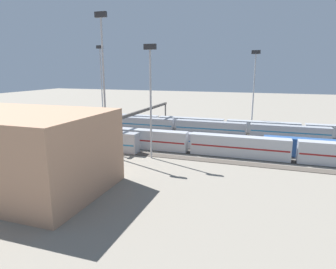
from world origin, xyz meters
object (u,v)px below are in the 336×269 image
(train_on_track_0, at_px, (191,123))
(light_mast_0, at_px, (101,75))
(train_on_track_5, at_px, (161,138))
(light_mast_3, at_px, (103,70))
(train_on_track_1, at_px, (210,127))
(signal_gantry, at_px, (144,112))
(light_mast_1, at_px, (151,87))
(light_mast_2, at_px, (254,80))
(train_on_track_7, at_px, (58,137))
(train_on_track_6, at_px, (145,139))

(train_on_track_0, distance_m, light_mast_0, 40.94)
(train_on_track_5, xyz_separation_m, light_mast_0, (35.02, -28.21, 16.56))
(train_on_track_5, xyz_separation_m, light_mast_3, (8.88, 13.79, 18.28))
(train_on_track_1, xyz_separation_m, signal_gantry, (18.08, 12.50, 5.73))
(train_on_track_1, height_order, light_mast_0, light_mast_0)
(train_on_track_1, distance_m, light_mast_1, 36.29)
(train_on_track_0, height_order, light_mast_2, light_mast_2)
(train_on_track_5, relative_size, light_mast_1, 3.50)
(train_on_track_5, height_order, train_on_track_1, train_on_track_5)
(light_mast_0, bearing_deg, train_on_track_7, 103.03)
(light_mast_1, bearing_deg, light_mast_3, 8.07)
(train_on_track_7, bearing_deg, signal_gantry, -136.07)
(light_mast_0, height_order, light_mast_2, light_mast_0)
(train_on_track_5, height_order, train_on_track_7, train_on_track_7)
(light_mast_0, bearing_deg, light_mast_2, 179.64)
(train_on_track_7, distance_m, light_mast_0, 42.37)
(light_mast_3, bearing_deg, train_on_track_1, -119.28)
(train_on_track_6, bearing_deg, train_on_track_1, -117.03)
(train_on_track_5, height_order, signal_gantry, signal_gantry)
(train_on_track_1, height_order, train_on_track_0, same)
(train_on_track_5, relative_size, light_mast_0, 3.06)
(signal_gantry, bearing_deg, light_mast_1, 116.99)
(train_on_track_5, bearing_deg, light_mast_0, -38.86)
(train_on_track_0, relative_size, signal_gantry, 3.00)
(light_mast_3, bearing_deg, light_mast_1, -171.93)
(train_on_track_5, xyz_separation_m, light_mast_1, (-2.05, 12.24, 14.51))
(light_mast_3, distance_m, signal_gantry, 24.77)
(train_on_track_6, height_order, light_mast_0, light_mast_0)
(train_on_track_5, xyz_separation_m, light_mast_2, (-22.78, -27.86, 14.93))
(train_on_track_1, height_order, signal_gantry, signal_gantry)
(train_on_track_0, height_order, light_mast_1, light_mast_1)
(light_mast_2, bearing_deg, signal_gantry, 33.47)
(train_on_track_6, xyz_separation_m, signal_gantry, (5.32, -12.50, 5.13))
(train_on_track_1, xyz_separation_m, light_mast_2, (-12.71, -7.86, 15.01))
(train_on_track_7, xyz_separation_m, train_on_track_0, (-28.42, -35.00, -0.60))
(train_on_track_5, distance_m, light_mast_0, 47.92)
(train_on_track_0, bearing_deg, train_on_track_6, 80.65)
(train_on_track_1, relative_size, light_mast_3, 2.18)
(train_on_track_5, relative_size, light_mast_3, 2.76)
(train_on_track_5, bearing_deg, train_on_track_1, -116.72)
(train_on_track_1, relative_size, signal_gantry, 1.79)
(train_on_track_7, xyz_separation_m, light_mast_1, (-28.22, 2.24, 13.99))
(train_on_track_5, distance_m, train_on_track_1, 22.39)
(train_on_track_7, relative_size, light_mast_3, 1.44)
(train_on_track_5, bearing_deg, train_on_track_7, 20.91)
(train_on_track_1, xyz_separation_m, train_on_track_0, (7.82, -5.00, 0.02))
(train_on_track_5, xyz_separation_m, train_on_track_0, (-2.25, -25.00, -0.07))
(light_mast_1, bearing_deg, signal_gantry, -63.01)
(train_on_track_0, height_order, light_mast_3, light_mast_3)
(train_on_track_7, xyz_separation_m, light_mast_3, (-17.30, 3.79, 17.75))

